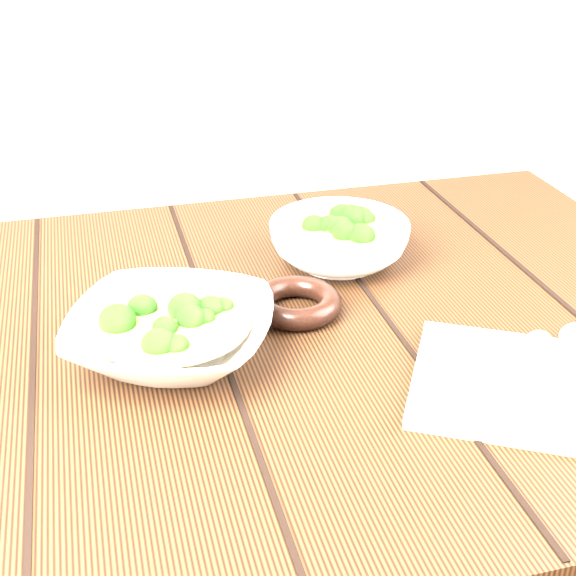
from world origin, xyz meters
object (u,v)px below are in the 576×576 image
Objects in this scene: soup_bowl_back at (339,241)px; napkin at (528,387)px; table at (237,418)px; trivet at (296,303)px; soup_bowl_front at (171,333)px.

soup_bowl_back is 0.34m from napkin.
table is 5.26× the size of napkin.
trivet is at bearing -128.26° from soup_bowl_back.
soup_bowl_back is at bearing 51.74° from trivet.
table is 4.24× the size of soup_bowl_front.
trivet is at bearing 19.94° from soup_bowl_front.
soup_bowl_front reaches higher than table.
soup_bowl_front is 0.37m from napkin.
table is 0.17m from soup_bowl_front.
soup_bowl_back is at bearing 135.68° from napkin.
soup_bowl_back reaches higher than trivet.
napkin is (0.09, -0.33, -0.03)m from soup_bowl_back.
trivet is at bearing 18.95° from table.
table is at bearing -140.29° from soup_bowl_back.
table is at bearing 174.48° from napkin.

